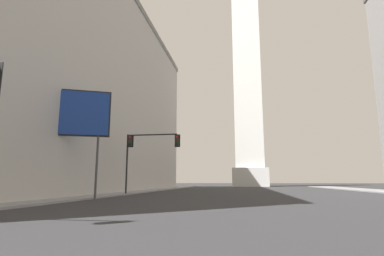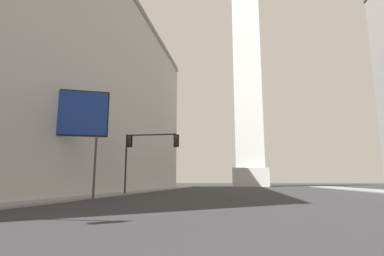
% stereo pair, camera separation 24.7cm
% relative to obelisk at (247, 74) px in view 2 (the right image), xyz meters
% --- Properties ---
extents(sidewalk_left, '(5.00, 95.60, 0.15)m').
position_rel_obelisk_xyz_m(sidewalk_left, '(-16.17, -50.99, -30.53)').
color(sidewalk_left, gray).
rests_on(sidewalk_left, ground_plane).
extents(building_left, '(24.57, 59.10, 26.66)m').
position_rel_obelisk_xyz_m(building_left, '(-28.05, -47.11, -17.27)').
color(building_left, '#B2AFAA').
rests_on(building_left, ground_plane).
extents(obelisk, '(9.07, 9.07, 63.57)m').
position_rel_obelisk_xyz_m(obelisk, '(0.00, 0.00, 0.00)').
color(obelisk, silver).
rests_on(obelisk, ground_plane).
extents(traffic_light_mid_left, '(5.86, 0.51, 6.30)m').
position_rel_obelisk_xyz_m(traffic_light_mid_left, '(-12.06, -50.71, -25.77)').
color(traffic_light_mid_left, black).
rests_on(traffic_light_mid_left, ground_plane).
extents(billboard_sign, '(4.75, 2.20, 8.58)m').
position_rel_obelisk_xyz_m(billboard_sign, '(-14.78, -59.48, -24.10)').
color(billboard_sign, '#3F3F42').
rests_on(billboard_sign, ground_plane).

